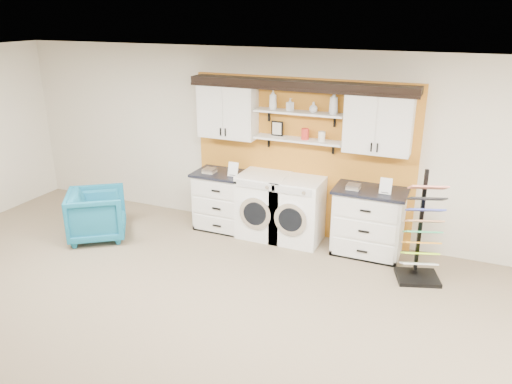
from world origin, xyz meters
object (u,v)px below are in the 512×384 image
at_px(dryer, 298,210).
at_px(sample_rack, 421,245).
at_px(base_cabinet_left, 225,201).
at_px(armchair, 97,214).
at_px(base_cabinet_right, 368,222).
at_px(washer, 264,205).

distance_m(dryer, sample_rack, 1.87).
bearing_deg(dryer, base_cabinet_left, 179.84).
bearing_deg(armchair, sample_rack, -117.41).
bearing_deg(armchair, base_cabinet_right, -109.31).
distance_m(base_cabinet_right, washer, 1.60).
bearing_deg(armchair, dryer, -104.04).
bearing_deg(dryer, sample_rack, -14.57).
bearing_deg(armchair, washer, -99.57).
height_order(dryer, sample_rack, sample_rack).
height_order(base_cabinet_left, sample_rack, sample_rack).
height_order(dryer, armchair, dryer).
xyz_separation_m(base_cabinet_right, sample_rack, (0.76, -0.47, -0.01)).
distance_m(base_cabinet_right, armchair, 4.05).
distance_m(base_cabinet_left, base_cabinet_right, 2.26).
height_order(base_cabinet_right, sample_rack, sample_rack).
height_order(base_cabinet_right, armchair, base_cabinet_right).
xyz_separation_m(washer, armchair, (-2.29, -1.09, -0.12)).
bearing_deg(base_cabinet_right, armchair, -164.30).
xyz_separation_m(base_cabinet_left, dryer, (1.21, -0.00, 0.03)).
xyz_separation_m(base_cabinet_right, dryer, (-1.05, -0.00, 0.00)).
xyz_separation_m(dryer, sample_rack, (1.81, -0.47, -0.01)).
distance_m(base_cabinet_right, sample_rack, 0.90).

